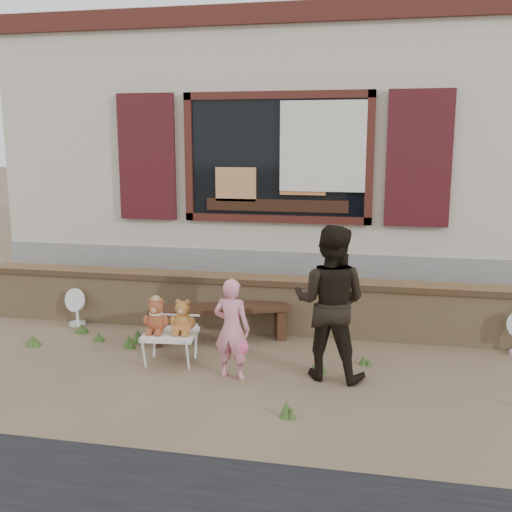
% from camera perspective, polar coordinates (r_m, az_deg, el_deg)
% --- Properties ---
extents(ground, '(80.00, 80.00, 0.00)m').
position_cam_1_polar(ground, '(6.44, -1.09, -9.78)').
color(ground, brown).
rests_on(ground, ground).
extents(shopfront, '(8.04, 5.13, 4.00)m').
position_cam_1_polar(shopfront, '(10.45, 4.37, 9.42)').
color(shopfront, '#A99C88').
rests_on(shopfront, ground).
extents(brick_wall, '(7.10, 0.36, 0.67)m').
position_cam_1_polar(brick_wall, '(7.26, 0.64, -4.51)').
color(brick_wall, tan).
rests_on(brick_wall, ground).
extents(bench, '(1.63, 0.89, 0.41)m').
position_cam_1_polar(bench, '(6.93, -3.53, -5.65)').
color(bench, '#321E11').
rests_on(bench, ground).
extents(folding_chair, '(0.58, 0.52, 0.33)m').
position_cam_1_polar(folding_chair, '(6.31, -8.17, -7.49)').
color(folding_chair, silver).
rests_on(folding_chair, ground).
extents(teddy_bear_left, '(0.30, 0.26, 0.38)m').
position_cam_1_polar(teddy_bear_left, '(6.28, -9.47, -5.54)').
color(teddy_bear_left, brown).
rests_on(teddy_bear_left, folding_chair).
extents(teddy_bear_right, '(0.29, 0.26, 0.37)m').
position_cam_1_polar(teddy_bear_right, '(6.21, -6.97, -5.68)').
color(teddy_bear_right, brown).
rests_on(teddy_bear_right, folding_chair).
extents(child, '(0.39, 0.28, 0.99)m').
position_cam_1_polar(child, '(5.81, -2.33, -6.94)').
color(child, pink).
rests_on(child, ground).
extents(adult, '(0.81, 0.68, 1.50)m').
position_cam_1_polar(adult, '(5.80, 7.07, -4.41)').
color(adult, black).
rests_on(adult, ground).
extents(fan_left, '(0.31, 0.20, 0.47)m').
position_cam_1_polar(fan_left, '(7.83, -16.70, -4.63)').
color(fan_left, white).
rests_on(fan_left, ground).
extents(grass_tufts, '(5.50, 1.87, 0.15)m').
position_cam_1_polar(grass_tufts, '(6.53, -7.89, -8.96)').
color(grass_tufts, '#395622').
rests_on(grass_tufts, ground).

